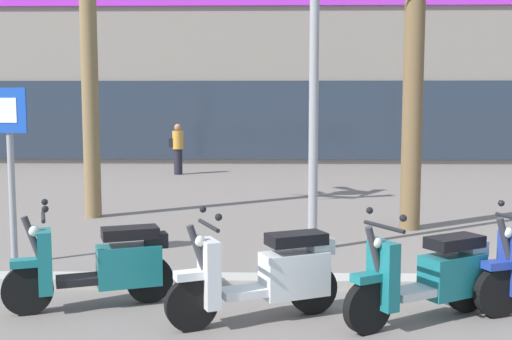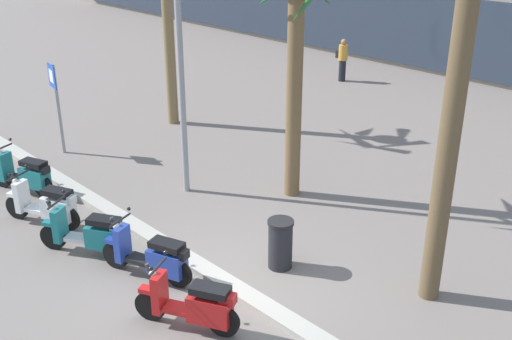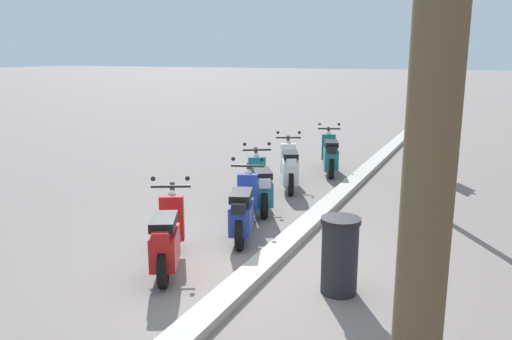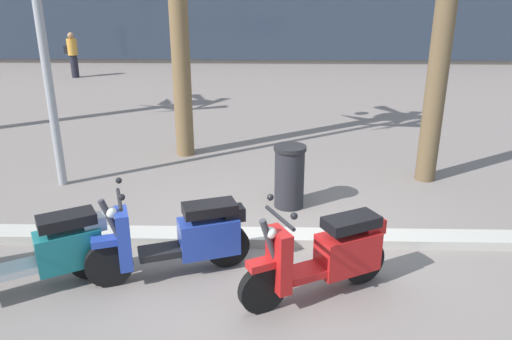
{
  "view_description": "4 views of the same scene",
  "coord_description": "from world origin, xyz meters",
  "px_view_note": "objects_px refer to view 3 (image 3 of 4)",
  "views": [
    {
      "loc": [
        -4.2,
        -7.24,
        2.19
      ],
      "look_at": [
        -4.39,
        2.08,
        1.21
      ],
      "focal_mm": 44.27,
      "sensor_mm": 36.0,
      "label": 1
    },
    {
      "loc": [
        6.79,
        -5.7,
        6.14
      ],
      "look_at": [
        -1.33,
        2.17,
        1.18
      ],
      "focal_mm": 42.9,
      "sensor_mm": 36.0,
      "label": 2
    },
    {
      "loc": [
        5.94,
        2.76,
        2.84
      ],
      "look_at": [
        -0.74,
        -0.25,
        1.2
      ],
      "focal_mm": 36.15,
      "sensor_mm": 36.0,
      "label": 3
    },
    {
      "loc": [
        -0.11,
        -5.64,
        3.16
      ],
      "look_at": [
        -0.25,
        0.17,
        0.99
      ],
      "focal_mm": 35.11,
      "sensor_mm": 36.0,
      "label": 4
    }
  ],
  "objects_px": {
    "scooter_teal_lead_nearest": "(330,155)",
    "scooter_teal_second_in_line": "(260,186)",
    "scooter_white_gap_after_mid": "(290,168)",
    "litter_bin": "(340,255)",
    "scooter_red_mid_centre": "(167,239)",
    "crossing_sign": "(419,108)",
    "scooter_blue_mid_front": "(244,210)"
  },
  "relations": [
    {
      "from": "scooter_teal_second_in_line",
      "to": "litter_bin",
      "type": "xyz_separation_m",
      "value": [
        2.77,
        2.26,
        0.03
      ]
    },
    {
      "from": "scooter_blue_mid_front",
      "to": "litter_bin",
      "type": "height_order",
      "value": "scooter_blue_mid_front"
    },
    {
      "from": "scooter_blue_mid_front",
      "to": "scooter_red_mid_centre",
      "type": "height_order",
      "value": "same"
    },
    {
      "from": "scooter_teal_second_in_line",
      "to": "scooter_teal_lead_nearest",
      "type": "bearing_deg",
      "value": 174.4
    },
    {
      "from": "scooter_red_mid_centre",
      "to": "litter_bin",
      "type": "height_order",
      "value": "scooter_red_mid_centre"
    },
    {
      "from": "scooter_white_gap_after_mid",
      "to": "crossing_sign",
      "type": "xyz_separation_m",
      "value": [
        -3.5,
        2.17,
        1.04
      ]
    },
    {
      "from": "litter_bin",
      "to": "crossing_sign",
      "type": "bearing_deg",
      "value": -179.02
    },
    {
      "from": "scooter_blue_mid_front",
      "to": "crossing_sign",
      "type": "bearing_deg",
      "value": 165.11
    },
    {
      "from": "crossing_sign",
      "to": "litter_bin",
      "type": "distance_m",
      "value": 7.98
    },
    {
      "from": "scooter_teal_second_in_line",
      "to": "scooter_blue_mid_front",
      "type": "height_order",
      "value": "same"
    },
    {
      "from": "scooter_white_gap_after_mid",
      "to": "scooter_teal_second_in_line",
      "type": "xyz_separation_m",
      "value": [
        1.64,
        0.04,
        -0.01
      ]
    },
    {
      "from": "litter_bin",
      "to": "scooter_teal_lead_nearest",
      "type": "bearing_deg",
      "value": -162.7
    },
    {
      "from": "scooter_teal_second_in_line",
      "to": "crossing_sign",
      "type": "height_order",
      "value": "crossing_sign"
    },
    {
      "from": "scooter_white_gap_after_mid",
      "to": "scooter_red_mid_centre",
      "type": "distance_m",
      "value": 4.73
    },
    {
      "from": "scooter_teal_lead_nearest",
      "to": "scooter_red_mid_centre",
      "type": "xyz_separation_m",
      "value": [
        6.51,
        -0.33,
        -0.0
      ]
    },
    {
      "from": "scooter_red_mid_centre",
      "to": "scooter_blue_mid_front",
      "type": "bearing_deg",
      "value": 167.4
    },
    {
      "from": "scooter_white_gap_after_mid",
      "to": "scooter_blue_mid_front",
      "type": "bearing_deg",
      "value": 7.39
    },
    {
      "from": "scooter_teal_lead_nearest",
      "to": "scooter_blue_mid_front",
      "type": "height_order",
      "value": "same"
    },
    {
      "from": "crossing_sign",
      "to": "scooter_teal_second_in_line",
      "type": "bearing_deg",
      "value": -22.49
    },
    {
      "from": "scooter_teal_lead_nearest",
      "to": "scooter_teal_second_in_line",
      "type": "height_order",
      "value": "same"
    },
    {
      "from": "scooter_teal_lead_nearest",
      "to": "scooter_white_gap_after_mid",
      "type": "bearing_deg",
      "value": -11.91
    },
    {
      "from": "scooter_teal_lead_nearest",
      "to": "scooter_red_mid_centre",
      "type": "bearing_deg",
      "value": -2.87
    },
    {
      "from": "litter_bin",
      "to": "scooter_blue_mid_front",
      "type": "bearing_deg",
      "value": -123.99
    },
    {
      "from": "scooter_teal_second_in_line",
      "to": "scooter_blue_mid_front",
      "type": "bearing_deg",
      "value": 13.84
    },
    {
      "from": "scooter_teal_second_in_line",
      "to": "litter_bin",
      "type": "relative_size",
      "value": 1.73
    },
    {
      "from": "scooter_red_mid_centre",
      "to": "litter_bin",
      "type": "distance_m",
      "value": 2.28
    },
    {
      "from": "scooter_white_gap_after_mid",
      "to": "scooter_blue_mid_front",
      "type": "xyz_separation_m",
      "value": [
        3.13,
        0.41,
        -0.01
      ]
    },
    {
      "from": "scooter_teal_second_in_line",
      "to": "scooter_red_mid_centre",
      "type": "distance_m",
      "value": 3.08
    },
    {
      "from": "scooter_white_gap_after_mid",
      "to": "crossing_sign",
      "type": "height_order",
      "value": "crossing_sign"
    },
    {
      "from": "scooter_red_mid_centre",
      "to": "crossing_sign",
      "type": "relative_size",
      "value": 0.67
    },
    {
      "from": "scooter_teal_lead_nearest",
      "to": "scooter_blue_mid_front",
      "type": "relative_size",
      "value": 0.95
    },
    {
      "from": "scooter_white_gap_after_mid",
      "to": "litter_bin",
      "type": "xyz_separation_m",
      "value": [
        4.41,
        2.3,
        0.02
      ]
    }
  ]
}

